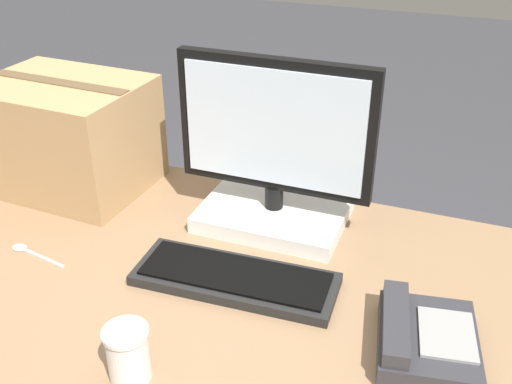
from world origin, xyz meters
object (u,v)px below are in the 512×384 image
(monitor, at_px, (274,165))
(desk_phone, at_px, (423,339))
(keyboard, at_px, (235,278))
(cardboard_box, at_px, (67,135))
(paper_cup_right, at_px, (128,354))
(spoon, at_px, (29,252))

(monitor, height_order, desk_phone, monitor)
(monitor, height_order, keyboard, monitor)
(keyboard, bearing_deg, cardboard_box, 153.82)
(keyboard, xyz_separation_m, desk_phone, (0.39, -0.06, 0.01))
(keyboard, bearing_deg, desk_phone, -11.11)
(paper_cup_right, bearing_deg, desk_phone, 27.94)
(keyboard, height_order, spoon, keyboard)
(keyboard, bearing_deg, paper_cup_right, -105.72)
(paper_cup_right, distance_m, spoon, 0.47)
(monitor, xyz_separation_m, cardboard_box, (-0.57, -0.01, -0.01))
(paper_cup_right, height_order, cardboard_box, cardboard_box)
(desk_phone, relative_size, cardboard_box, 0.56)
(desk_phone, relative_size, spoon, 1.49)
(desk_phone, xyz_separation_m, paper_cup_right, (-0.46, -0.24, 0.03))
(monitor, relative_size, paper_cup_right, 4.44)
(keyboard, xyz_separation_m, paper_cup_right, (-0.07, -0.30, 0.04))
(paper_cup_right, bearing_deg, spoon, 149.91)
(keyboard, bearing_deg, spoon, -175.29)
(keyboard, height_order, cardboard_box, cardboard_box)
(paper_cup_right, xyz_separation_m, spoon, (-0.41, 0.24, -0.05))
(monitor, height_order, paper_cup_right, monitor)
(keyboard, xyz_separation_m, cardboard_box, (-0.58, 0.25, 0.13))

